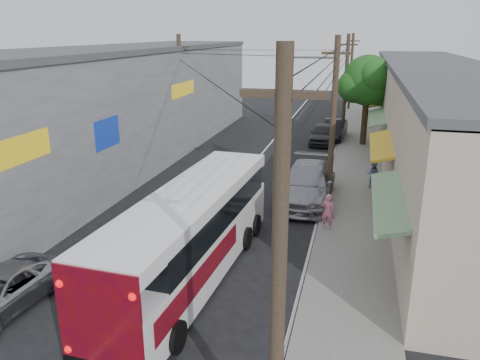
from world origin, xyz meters
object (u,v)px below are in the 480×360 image
Objects in this scene: coach_bus at (192,233)px; parked_car_mid at (323,134)px; pedestrian_near at (328,211)px; jeepney at (0,291)px; pedestrian_far at (373,174)px; parked_car_far at (335,129)px; parked_suv at (307,183)px.

parked_car_mid is at bearing 86.16° from coach_bus.
coach_bus is at bearing -96.83° from parked_car_mid.
jeepney is at bearing 47.85° from pedestrian_near.
jeepney is 18.32m from pedestrian_far.
pedestrian_near is at bearing -83.61° from parked_car_far.
parked_suv is at bearing -87.99° from parked_car_far.
pedestrian_near is 6.40m from pedestrian_far.
coach_bus is at bearing 39.13° from jeepney.
parked_suv reaches higher than parked_car_mid.
parked_car_mid reaches higher than jeepney.
coach_bus is 7.12× the size of pedestrian_near.
parked_car_far reaches higher than parked_car_mid.
parked_car_mid is 16.63m from pedestrian_near.
pedestrian_near is (1.60, -16.55, 0.15)m from parked_car_mid.
parked_car_mid is at bearing -109.49° from parked_car_far.
parked_car_far is 18.42m from pedestrian_near.
coach_bus is at bearing 76.19° from pedestrian_far.
jeepney is at bearing -123.19° from parked_suv.
pedestrian_near reaches higher than parked_car_far.
parked_car_far is (8.40, 26.85, 0.14)m from jeepney.
parked_car_mid is at bearing 91.57° from parked_suv.
coach_bus is at bearing 55.79° from pedestrian_near.
parked_car_mid is (7.60, 25.00, 0.13)m from jeepney.
pedestrian_far is at bearing 57.86° from jeepney.
pedestrian_far is at bearing -73.60° from parked_car_far.
jeepney is 12.49m from pedestrian_near.
parked_suv is 3.78m from pedestrian_near.
jeepney is (-5.00, -3.36, -1.02)m from coach_bus.
parked_car_mid is 2.02m from parked_car_far.
parked_suv reaches higher than pedestrian_far.
parked_suv is 1.43× the size of parked_car_mid.
pedestrian_far is (11.13, 14.55, 0.25)m from jeepney.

